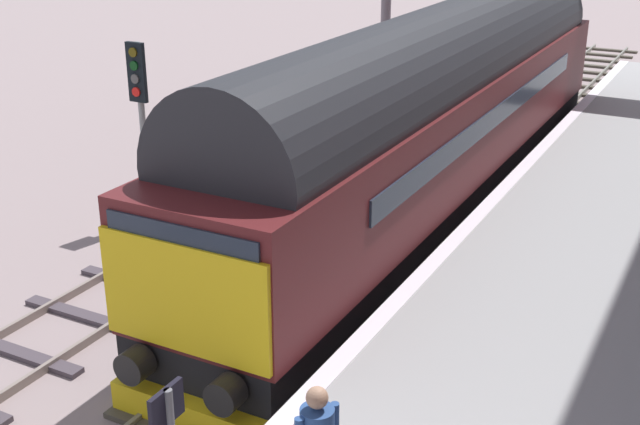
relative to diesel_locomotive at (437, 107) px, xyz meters
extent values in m
plane|color=gray|center=(0.00, -6.95, -2.49)|extent=(140.00, 140.00, 0.00)
cube|color=gray|center=(-0.72, -6.95, -2.41)|extent=(0.07, 60.00, 0.15)
cube|color=gray|center=(0.72, -6.95, -2.41)|extent=(0.07, 60.00, 0.15)
cube|color=#464137|center=(0.00, -8.28, -2.44)|extent=(2.50, 0.26, 0.09)
cube|color=#464137|center=(0.00, -6.95, -2.44)|extent=(2.50, 0.26, 0.09)
cube|color=#464137|center=(0.00, -5.62, -2.44)|extent=(2.50, 0.26, 0.09)
cube|color=#464137|center=(0.00, -4.28, -2.44)|extent=(2.50, 0.26, 0.09)
cube|color=#464137|center=(0.00, -2.95, -2.44)|extent=(2.50, 0.26, 0.09)
cube|color=#464137|center=(0.00, -1.62, -2.44)|extent=(2.50, 0.26, 0.09)
cube|color=#464137|center=(0.00, -0.28, -2.44)|extent=(2.50, 0.26, 0.09)
cube|color=#464137|center=(0.00, 1.05, -2.44)|extent=(2.50, 0.26, 0.09)
cube|color=#464137|center=(0.00, 2.38, -2.44)|extent=(2.50, 0.26, 0.09)
cube|color=#464137|center=(0.00, 3.72, -2.44)|extent=(2.50, 0.26, 0.09)
cube|color=#464137|center=(0.00, 5.05, -2.44)|extent=(2.50, 0.26, 0.09)
cube|color=#464137|center=(0.00, 6.38, -2.44)|extent=(2.50, 0.26, 0.09)
cube|color=#464137|center=(0.00, 7.72, -2.44)|extent=(2.50, 0.26, 0.09)
cube|color=#464137|center=(0.00, 9.05, -2.44)|extent=(2.50, 0.26, 0.09)
cube|color=#464137|center=(0.00, 10.38, -2.44)|extent=(2.50, 0.26, 0.09)
cube|color=#464137|center=(0.00, 11.72, -2.44)|extent=(2.50, 0.26, 0.09)
cube|color=#464137|center=(0.00, 13.05, -2.44)|extent=(2.50, 0.26, 0.09)
cube|color=#464137|center=(0.00, 14.38, -2.44)|extent=(2.50, 0.26, 0.09)
cube|color=#464137|center=(0.00, 15.72, -2.44)|extent=(2.50, 0.26, 0.09)
cube|color=#464137|center=(0.00, 17.05, -2.44)|extent=(2.50, 0.26, 0.09)
cube|color=#464137|center=(0.00, 18.38, -2.44)|extent=(2.50, 0.26, 0.09)
cube|color=#464137|center=(0.00, 19.72, -2.44)|extent=(2.50, 0.26, 0.09)
cube|color=#464137|center=(0.00, 21.05, -2.44)|extent=(2.50, 0.26, 0.09)
cube|color=#464137|center=(0.00, 22.38, -2.44)|extent=(2.50, 0.26, 0.09)
cube|color=gray|center=(-4.30, -6.95, -2.41)|extent=(0.07, 60.00, 0.15)
cube|color=gray|center=(-2.86, -6.95, -2.41)|extent=(0.07, 60.00, 0.15)
cube|color=#453C44|center=(-3.58, -9.09, -2.44)|extent=(2.50, 0.26, 0.09)
cube|color=#453C44|center=(-3.58, -7.66, -2.44)|extent=(2.50, 0.26, 0.09)
cube|color=#453C44|center=(-3.58, -6.24, -2.44)|extent=(2.50, 0.26, 0.09)
cube|color=#453C44|center=(-3.58, -4.81, -2.44)|extent=(2.50, 0.26, 0.09)
cube|color=#453C44|center=(-3.58, -3.38, -2.44)|extent=(2.50, 0.26, 0.09)
cube|color=#453C44|center=(-3.58, -1.95, -2.44)|extent=(2.50, 0.26, 0.09)
cube|color=#453C44|center=(-3.58, -0.52, -2.44)|extent=(2.50, 0.26, 0.09)
cube|color=#453C44|center=(-3.58, 0.91, -2.44)|extent=(2.50, 0.26, 0.09)
cube|color=#453C44|center=(-3.58, 2.34, -2.44)|extent=(2.50, 0.26, 0.09)
cube|color=#453C44|center=(-3.58, 3.76, -2.44)|extent=(2.50, 0.26, 0.09)
cube|color=#453C44|center=(-3.58, 5.19, -2.44)|extent=(2.50, 0.26, 0.09)
cube|color=#453C44|center=(-3.58, 6.62, -2.44)|extent=(2.50, 0.26, 0.09)
cube|color=#453C44|center=(-3.58, 8.05, -2.44)|extent=(2.50, 0.26, 0.09)
cube|color=#453C44|center=(-3.58, 9.48, -2.44)|extent=(2.50, 0.26, 0.09)
cube|color=#453C44|center=(-3.58, 10.91, -2.44)|extent=(2.50, 0.26, 0.09)
cube|color=#453C44|center=(-3.58, 12.34, -2.44)|extent=(2.50, 0.26, 0.09)
cube|color=#453C44|center=(-3.58, 13.76, -2.44)|extent=(2.50, 0.26, 0.09)
cube|color=#453C44|center=(-3.58, 15.19, -2.44)|extent=(2.50, 0.26, 0.09)
cube|color=#453C44|center=(-3.58, 16.62, -2.44)|extent=(2.50, 0.26, 0.09)
cube|color=#453C44|center=(-3.58, 18.05, -2.44)|extent=(2.50, 0.26, 0.09)
cube|color=#453C44|center=(-3.58, 19.48, -2.44)|extent=(2.50, 0.26, 0.09)
cube|color=#453C44|center=(-3.58, 20.91, -2.44)|extent=(2.50, 0.26, 0.09)
cube|color=#453C44|center=(-3.58, 22.34, -2.44)|extent=(2.50, 0.26, 0.09)
cube|color=#989898|center=(3.60, -6.95, -1.99)|extent=(4.00, 44.00, 1.00)
cube|color=white|center=(1.75, -6.95, -1.48)|extent=(0.30, 44.00, 0.01)
cube|color=black|center=(0.00, 0.04, -1.67)|extent=(2.56, 18.66, 0.60)
cube|color=#561A1C|center=(0.00, 0.04, -0.32)|extent=(2.70, 18.66, 2.10)
cylinder|color=#24262A|center=(0.00, 0.04, 0.91)|extent=(2.56, 17.17, 2.57)
cube|color=yellow|center=(0.00, -9.34, -0.47)|extent=(2.65, 0.08, 1.58)
cube|color=#232D3D|center=(0.00, -9.32, 0.26)|extent=(2.38, 0.04, 0.64)
cube|color=#232D3D|center=(1.37, 0.04, -0.02)|extent=(0.04, 13.06, 0.44)
cylinder|color=black|center=(-0.75, -9.55, -1.57)|extent=(0.48, 0.35, 0.48)
cylinder|color=black|center=(0.75, -9.55, -1.57)|extent=(0.48, 0.35, 0.48)
cube|color=yellow|center=(0.00, -9.40, -2.20)|extent=(2.43, 0.36, 0.47)
cylinder|color=black|center=(0.00, -7.60, -1.97)|extent=(1.64, 1.04, 1.04)
cylinder|color=black|center=(0.00, -6.50, -1.97)|extent=(1.64, 1.04, 1.04)
cylinder|color=black|center=(0.00, -5.40, -1.97)|extent=(1.64, 1.04, 1.04)
cylinder|color=black|center=(0.00, 5.47, -1.97)|extent=(1.64, 1.04, 1.04)
cylinder|color=black|center=(0.00, 6.57, -1.97)|extent=(1.64, 1.04, 1.04)
cylinder|color=black|center=(0.00, 7.67, -1.97)|extent=(1.64, 1.04, 1.04)
cylinder|color=gray|center=(-5.45, -3.48, -0.48)|extent=(0.14, 0.14, 4.01)
cube|color=black|center=(-5.45, -3.54, 0.89)|extent=(0.44, 0.10, 1.27)
cylinder|color=#53470A|center=(-5.45, -3.60, 1.32)|extent=(0.20, 0.06, 0.20)
cylinder|color=#0A3E13|center=(-5.45, -3.60, 1.04)|extent=(0.20, 0.06, 0.20)
cylinder|color=#50504E|center=(-5.45, -3.60, 0.76)|extent=(0.20, 0.06, 0.20)
cylinder|color=red|center=(-5.45, -3.60, 0.48)|extent=(0.20, 0.06, 0.20)
cube|color=black|center=(2.04, -12.24, 0.33)|extent=(0.05, 0.44, 0.36)
cube|color=white|center=(2.01, -12.24, 0.33)|extent=(0.01, 0.20, 0.24)
sphere|color=tan|center=(2.95, -11.14, 0.05)|extent=(0.22, 0.22, 0.22)
cylinder|color=slate|center=(-5.98, 10.72, 0.63)|extent=(0.36, 0.36, 6.23)
camera|label=1|loc=(6.10, -16.99, 4.60)|focal=46.44mm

